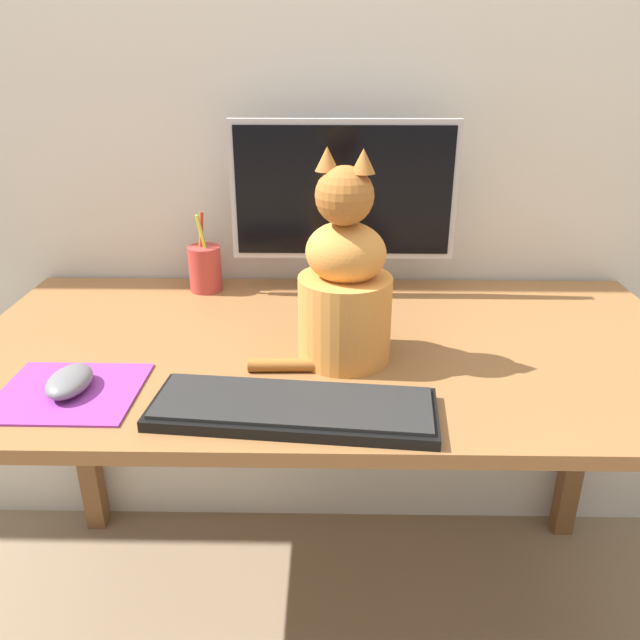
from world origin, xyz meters
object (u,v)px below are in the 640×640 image
(cat, at_px, (344,286))
(pen_cup, at_px, (204,267))
(monitor, at_px, (343,202))
(keyboard, at_px, (292,408))
(computer_mouse_left, at_px, (69,381))

(cat, relative_size, pen_cup, 2.06)
(monitor, height_order, pen_cup, monitor)
(cat, xyz_separation_m, pen_cup, (-0.31, 0.34, -0.08))
(monitor, relative_size, keyboard, 1.08)
(cat, bearing_deg, monitor, 107.94)
(computer_mouse_left, height_order, pen_cup, pen_cup)
(computer_mouse_left, height_order, cat, cat)
(monitor, distance_m, cat, 0.33)
(keyboard, xyz_separation_m, computer_mouse_left, (-0.37, 0.06, 0.01))
(pen_cup, bearing_deg, monitor, -3.59)
(pen_cup, bearing_deg, keyboard, -66.53)
(monitor, bearing_deg, keyboard, -99.08)
(monitor, height_order, computer_mouse_left, monitor)
(keyboard, relative_size, cat, 1.20)
(monitor, distance_m, computer_mouse_left, 0.67)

